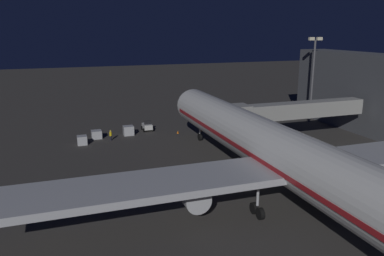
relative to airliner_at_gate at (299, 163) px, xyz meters
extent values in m
plane|color=#383533|center=(0.00, -9.55, -5.31)|extent=(320.00, 320.00, 0.00)
cylinder|color=silver|center=(0.00, -1.33, 0.11)|extent=(5.64, 60.39, 5.64)
sphere|color=silver|center=(0.00, -31.53, 0.11)|extent=(5.52, 5.52, 5.52)
cube|color=maroon|center=(0.00, -1.33, -0.32)|extent=(5.69, 57.97, 0.50)
cube|color=black|center=(0.00, -29.84, 1.09)|extent=(3.10, 1.40, 0.90)
cube|color=#B7BABF|center=(0.00, -1.41, -0.88)|extent=(59.43, 6.66, 0.70)
cylinder|color=#B7BABF|center=(-10.52, -2.41, -2.65)|extent=(2.54, 4.69, 2.54)
cylinder|color=black|center=(-10.52, -4.75, -2.65)|extent=(2.16, 0.15, 2.16)
cylinder|color=#B7BABF|center=(10.52, -2.41, -2.65)|extent=(2.54, 4.69, 2.54)
cylinder|color=black|center=(10.52, -4.75, -2.65)|extent=(2.16, 0.15, 2.16)
cylinder|color=#B7BABF|center=(0.00, -28.03, -3.11)|extent=(0.28, 0.28, 2.00)
cylinder|color=black|center=(0.00, -28.03, -4.71)|extent=(0.45, 1.20, 1.20)
cylinder|color=#B7BABF|center=(-4.20, -0.41, -3.11)|extent=(0.28, 0.28, 2.00)
cylinder|color=black|center=(-4.20, -1.06, -4.71)|extent=(0.45, 1.20, 1.20)
cylinder|color=black|center=(-4.20, 0.24, -4.71)|extent=(0.45, 1.20, 1.20)
cylinder|color=#B7BABF|center=(4.20, -0.41, -3.11)|extent=(0.28, 0.28, 2.00)
cylinder|color=black|center=(4.20, -1.06, -4.71)|extent=(0.45, 1.20, 1.20)
cylinder|color=black|center=(4.20, 0.24, -4.71)|extent=(0.45, 1.20, 1.20)
cube|color=#9E9E99|center=(-15.52, -21.97, 0.11)|extent=(22.83, 2.60, 2.50)
cube|color=#9E9E99|center=(-4.10, -21.97, 0.11)|extent=(3.20, 3.40, 3.00)
cube|color=black|center=(-2.70, -21.97, 0.11)|extent=(0.70, 3.20, 2.70)
cylinder|color=#B7BABF|center=(-5.10, -21.97, -3.23)|extent=(0.56, 0.56, 4.17)
cylinder|color=black|center=(-5.70, -21.97, -5.01)|extent=(0.25, 0.60, 0.60)
cylinder|color=black|center=(-4.50, -21.97, -5.01)|extent=(0.25, 0.60, 0.60)
cylinder|color=#59595E|center=(-25.50, -33.05, 2.80)|extent=(0.40, 0.40, 16.23)
cube|color=#F9EFC6|center=(-26.40, -33.05, 11.17)|extent=(1.10, 0.50, 0.60)
cube|color=#F9EFC6|center=(-24.60, -33.05, 11.17)|extent=(1.10, 0.50, 0.60)
cube|color=silver|center=(6.93, -37.43, -4.51)|extent=(1.50, 2.57, 0.90)
cube|color=black|center=(6.93, -37.05, -3.71)|extent=(1.20, 0.20, 0.70)
cylinder|color=black|center=(6.12, -38.33, -4.96)|extent=(0.24, 0.70, 0.70)
cylinder|color=black|center=(7.74, -38.33, -4.96)|extent=(0.24, 0.70, 0.70)
cylinder|color=black|center=(6.12, -36.53, -4.96)|extent=(0.24, 0.70, 0.70)
cylinder|color=black|center=(7.74, -36.53, -4.96)|extent=(0.24, 0.70, 0.70)
cube|color=#B7BABF|center=(16.36, -35.06, -4.61)|extent=(1.70, 1.65, 1.40)
cube|color=#B7BABF|center=(10.78, -35.44, -4.49)|extent=(1.77, 1.59, 1.65)
cube|color=#B7BABF|center=(18.96, -32.12, -4.59)|extent=(1.53, 1.60, 1.45)
cylinder|color=black|center=(14.24, -32.98, -4.91)|extent=(0.28, 0.28, 0.80)
cylinder|color=yellow|center=(14.24, -32.98, -4.16)|extent=(0.40, 0.40, 0.70)
sphere|color=tan|center=(14.24, -32.98, -3.69)|extent=(0.24, 0.24, 0.24)
sphere|color=yellow|center=(14.24, -32.98, -3.64)|extent=(0.23, 0.23, 0.23)
cone|color=orange|center=(-2.20, -33.53, -5.04)|extent=(0.36, 0.36, 0.55)
cone|color=orange|center=(2.20, -33.53, -5.04)|extent=(0.36, 0.36, 0.55)
camera|label=1|loc=(22.13, 30.91, 12.95)|focal=36.23mm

